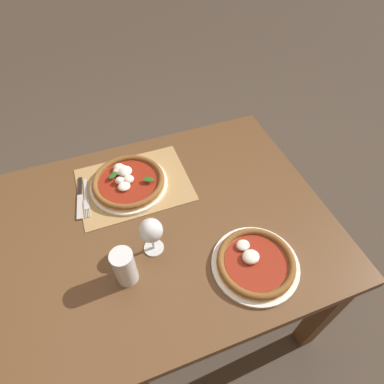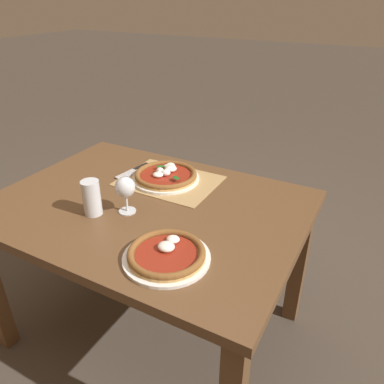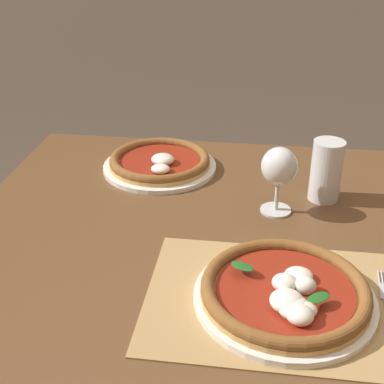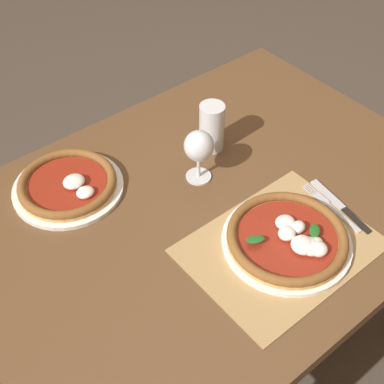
# 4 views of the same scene
# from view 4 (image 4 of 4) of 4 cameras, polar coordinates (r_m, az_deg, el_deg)

# --- Properties ---
(ground_plane) EXTENTS (24.00, 24.00, 0.00)m
(ground_plane) POSITION_cam_4_polar(r_m,az_deg,el_deg) (2.01, 1.55, -15.75)
(ground_plane) COLOR #473D33
(dining_table) EXTENTS (1.30, 0.95, 0.74)m
(dining_table) POSITION_cam_4_polar(r_m,az_deg,el_deg) (1.48, 2.03, -3.64)
(dining_table) COLOR brown
(dining_table) RESTS_ON ground
(paper_placemat) EXTENTS (0.45, 0.34, 0.00)m
(paper_placemat) POSITION_cam_4_polar(r_m,az_deg,el_deg) (1.32, 9.37, -5.82)
(paper_placemat) COLOR #A88451
(paper_placemat) RESTS_ON dining_table
(pizza_near) EXTENTS (0.32, 0.32, 0.05)m
(pizza_near) POSITION_cam_4_polar(r_m,az_deg,el_deg) (1.31, 10.24, -4.90)
(pizza_near) COLOR white
(pizza_near) RESTS_ON paper_placemat
(pizza_far) EXTENTS (0.30, 0.30, 0.05)m
(pizza_far) POSITION_cam_4_polar(r_m,az_deg,el_deg) (1.46, -13.10, 0.77)
(pizza_far) COLOR white
(pizza_far) RESTS_ON dining_table
(wine_glass) EXTENTS (0.08, 0.08, 0.16)m
(wine_glass) POSITION_cam_4_polar(r_m,az_deg,el_deg) (1.40, 0.74, 4.74)
(wine_glass) COLOR silver
(wine_glass) RESTS_ON dining_table
(pint_glass) EXTENTS (0.07, 0.07, 0.15)m
(pint_glass) POSITION_cam_4_polar(r_m,az_deg,el_deg) (1.52, 2.11, 6.85)
(pint_glass) COLOR silver
(pint_glass) RESTS_ON dining_table
(fork) EXTENTS (0.04, 0.20, 0.00)m
(fork) POSITION_cam_4_polar(r_m,az_deg,el_deg) (1.43, 14.59, -1.58)
(fork) COLOR #B7B7BC
(fork) RESTS_ON paper_placemat
(knife) EXTENTS (0.05, 0.22, 0.01)m
(knife) POSITION_cam_4_polar(r_m,az_deg,el_deg) (1.44, 15.50, -1.40)
(knife) COLOR black
(knife) RESTS_ON paper_placemat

